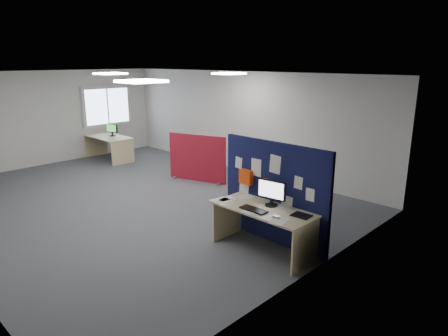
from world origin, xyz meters
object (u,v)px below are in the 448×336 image
Objects in this scene: main_desk at (265,218)px; monitor_second at (112,129)px; monitor_main at (272,192)px; office_chair at (255,178)px; red_divider at (197,158)px; navy_divider at (274,193)px; second_desk at (110,142)px.

monitor_second reaches higher than main_desk.
office_chair is at bearing 128.98° from monitor_main.
navy_divider is at bearing -41.32° from red_divider.
navy_divider is 2.17× the size of office_chair.
red_divider is (-3.66, 1.68, -0.38)m from monitor_main.
navy_divider is 7.19m from monitor_second.
navy_divider is 7.23m from second_desk.
office_chair is at bearing 1.90° from second_desk.
red_divider is 3.64m from second_desk.
second_desk is 4.04× the size of monitor_second.
red_divider reaches higher than office_chair.
navy_divider reaches higher than second_desk.
main_desk is 4.08× the size of monitor_second.
main_desk is 2.28m from office_chair.
navy_divider is at bearing -37.42° from office_chair.
navy_divider is 0.48m from main_desk.
monitor_second is at bearing 170.70° from navy_divider.
second_desk is (-7.14, 1.09, -0.31)m from navy_divider.
second_desk is at bearing 166.87° from red_divider.
second_desk is at bearing 161.90° from monitor_main.
main_desk is at bearing -104.32° from monitor_main.
second_desk is (-3.62, -0.37, -0.03)m from red_divider.
monitor_main is 0.50× the size of office_chair.
main_desk and second_desk have the same top height.
second_desk is at bearing -139.94° from monitor_second.
main_desk is 1.71× the size of office_chair.
red_divider is at bearing 178.57° from office_chair.
red_divider is 1.58× the size of office_chair.
monitor_main is at bearing -27.18° from monitor_second.
second_desk is 1.70× the size of office_chair.
main_desk is 4.07m from red_divider.
second_desk is 5.68m from office_chair.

